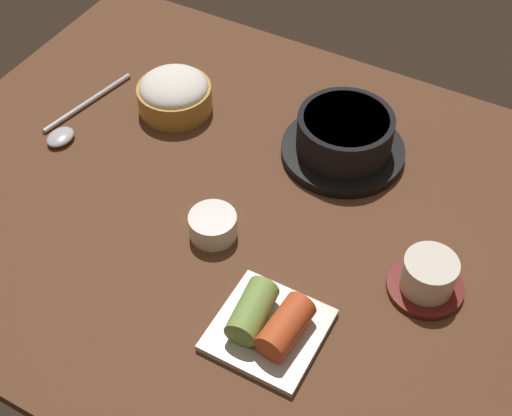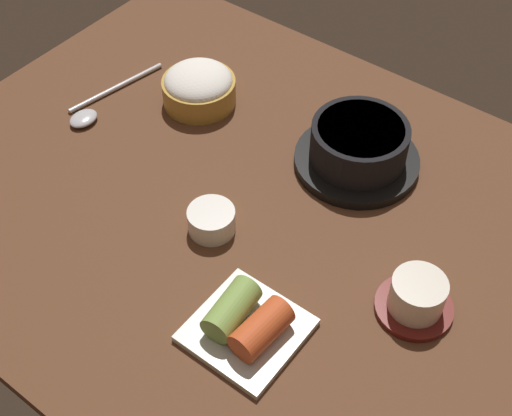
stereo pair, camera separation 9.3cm
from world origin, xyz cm
name	(u,v)px [view 1 (the left image)]	position (x,y,z in cm)	size (l,w,h in cm)	color
dining_table	(250,213)	(0.00, 0.00, 1.00)	(100.00, 76.00, 2.00)	#56331E
stone_pot	(344,137)	(6.79, 15.81, 5.40)	(18.17, 18.17, 7.15)	black
rice_bowl	(174,93)	(-20.55, 12.81, 5.02)	(11.58, 11.58, 6.18)	#B78C38
tea_cup_with_saucer	(428,277)	(25.71, -1.35, 4.48)	(9.64, 9.64, 5.35)	maroon
banchan_cup_center	(213,225)	(-2.06, -6.42, 3.83)	(6.40, 6.40, 3.42)	white
kimchi_plate	(269,323)	(11.55, -16.36, 3.96)	(12.58, 12.58, 4.92)	silver
spoon	(70,124)	(-32.21, 1.24, 2.61)	(5.49, 19.89, 1.35)	#B7B7BC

